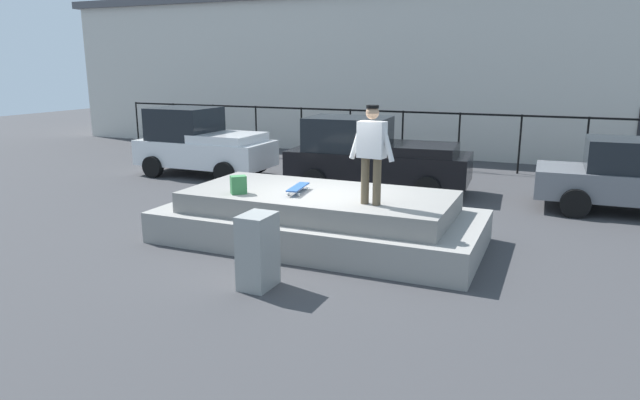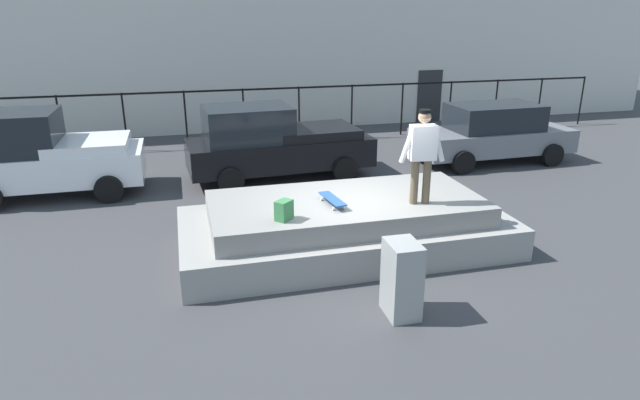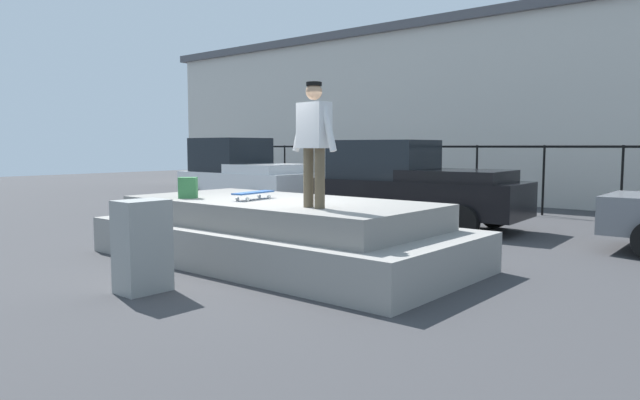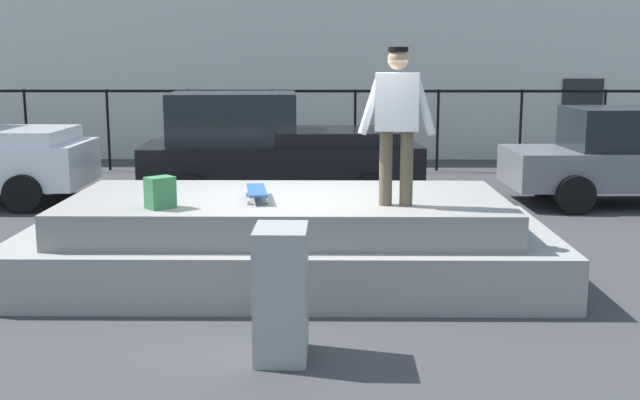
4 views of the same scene
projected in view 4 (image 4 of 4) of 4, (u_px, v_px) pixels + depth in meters
ground_plane at (300, 283)px, 8.93m from camera, size 60.00×60.00×0.00m
concrete_ledge at (287, 241)px, 9.09m from camera, size 6.03×2.86×0.96m
skateboarder at (397, 115)px, 8.28m from camera, size 0.83×0.29×1.67m
skateboard at (257, 191)px, 8.77m from camera, size 0.31×0.84×0.12m
backpack at (160, 193)px, 8.26m from camera, size 0.34×0.34×0.33m
car_black_pickup_mid at (272, 149)px, 13.64m from camera, size 4.85×2.24×1.93m
utility_box at (281, 293)px, 6.64m from camera, size 0.45×0.61×1.14m
fence_row at (314, 115)px, 17.54m from camera, size 24.06×0.06×1.82m
warehouse_building at (317, 39)px, 22.31m from camera, size 33.55×6.77×6.02m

